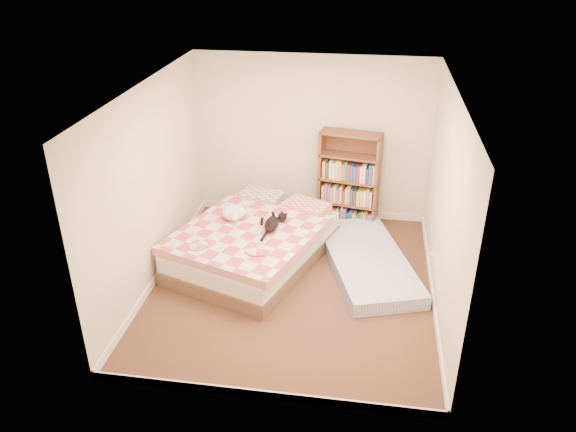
# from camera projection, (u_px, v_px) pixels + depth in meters

# --- Properties ---
(room) EXTENTS (3.51, 4.01, 2.51)m
(room) POSITION_uv_depth(u_px,v_px,m) (293.00, 199.00, 6.63)
(room) COLOR #452C1D
(room) RESTS_ON ground
(bed) EXTENTS (2.21, 2.62, 0.60)m
(bed) POSITION_uv_depth(u_px,v_px,m) (255.00, 242.00, 7.58)
(bed) COLOR brown
(bed) RESTS_ON room
(bookshelf) EXTENTS (0.94, 0.45, 1.47)m
(bookshelf) POSITION_uv_depth(u_px,v_px,m) (348.00, 191.00, 8.39)
(bookshelf) COLOR #51341B
(bookshelf) RESTS_ON room
(floor_mattress) EXTENTS (1.55, 2.29, 0.19)m
(floor_mattress) POSITION_uv_depth(u_px,v_px,m) (367.00, 261.00, 7.48)
(floor_mattress) COLOR #6D7EB5
(floor_mattress) RESTS_ON room
(black_cat) EXTENTS (0.36, 0.67, 0.15)m
(black_cat) POSITION_uv_depth(u_px,v_px,m) (272.00, 222.00, 7.37)
(black_cat) COLOR black
(black_cat) RESTS_ON bed
(white_dog) EXTENTS (0.44, 0.46, 0.17)m
(white_dog) POSITION_uv_depth(u_px,v_px,m) (234.00, 213.00, 7.58)
(white_dog) COLOR white
(white_dog) RESTS_ON bed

